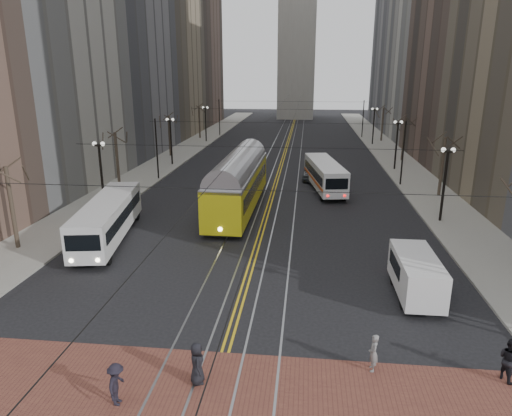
% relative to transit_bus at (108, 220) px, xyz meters
% --- Properties ---
extents(ground, '(260.00, 260.00, 0.00)m').
position_rel_transit_bus_xyz_m(ground, '(10.40, -11.44, -1.41)').
color(ground, black).
rests_on(ground, ground).
extents(sidewalk_left, '(5.00, 140.00, 0.15)m').
position_rel_transit_bus_xyz_m(sidewalk_left, '(-4.60, 33.56, -1.34)').
color(sidewalk_left, gray).
rests_on(sidewalk_left, ground).
extents(sidewalk_right, '(5.00, 140.00, 0.15)m').
position_rel_transit_bus_xyz_m(sidewalk_right, '(25.40, 33.56, -1.34)').
color(sidewalk_right, gray).
rests_on(sidewalk_right, ground).
extents(crosswalk_band, '(25.00, 6.00, 0.01)m').
position_rel_transit_bus_xyz_m(crosswalk_band, '(10.40, -15.44, -1.41)').
color(crosswalk_band, brown).
rests_on(crosswalk_band, ground).
extents(streetcar_rails, '(4.80, 130.00, 0.02)m').
position_rel_transit_bus_xyz_m(streetcar_rails, '(10.40, 33.56, -1.41)').
color(streetcar_rails, gray).
rests_on(streetcar_rails, ground).
extents(centre_lines, '(0.42, 130.00, 0.01)m').
position_rel_transit_bus_xyz_m(centre_lines, '(10.40, 33.56, -1.40)').
color(centre_lines, gold).
rests_on(centre_lines, ground).
extents(building_left_mid, '(16.00, 20.00, 34.00)m').
position_rel_transit_bus_xyz_m(building_left_mid, '(-15.10, 34.56, 15.59)').
color(building_left_mid, slate).
rests_on(building_left_mid, ground).
extents(building_left_far, '(16.00, 20.00, 40.00)m').
position_rel_transit_bus_xyz_m(building_left_far, '(-15.10, 74.56, 18.59)').
color(building_left_far, brown).
rests_on(building_left_far, ground).
extents(building_right_mid, '(16.00, 20.00, 34.00)m').
position_rel_transit_bus_xyz_m(building_right_mid, '(35.90, 34.56, 15.59)').
color(building_right_mid, brown).
rests_on(building_right_mid, ground).
extents(building_right_far, '(16.00, 20.00, 40.00)m').
position_rel_transit_bus_xyz_m(building_right_far, '(35.90, 74.56, 18.59)').
color(building_right_far, slate).
rests_on(building_right_far, ground).
extents(lamp_posts, '(27.60, 57.20, 5.60)m').
position_rel_transit_bus_xyz_m(lamp_posts, '(10.40, 17.31, 1.39)').
color(lamp_posts, black).
rests_on(lamp_posts, ground).
extents(street_trees, '(31.68, 53.28, 5.60)m').
position_rel_transit_bus_xyz_m(street_trees, '(10.40, 23.81, 1.39)').
color(street_trees, '#382D23').
rests_on(street_trees, ground).
extents(trolley_wires, '(25.96, 120.00, 6.60)m').
position_rel_transit_bus_xyz_m(trolley_wires, '(10.40, 23.39, 2.36)').
color(trolley_wires, black).
rests_on(trolley_wires, ground).
extents(transit_bus, '(4.18, 11.53, 2.82)m').
position_rel_transit_bus_xyz_m(transit_bus, '(0.00, 0.00, 0.00)').
color(transit_bus, silver).
rests_on(transit_bus, ground).
extents(streetcar, '(3.22, 16.10, 3.79)m').
position_rel_transit_bus_xyz_m(streetcar, '(7.90, 8.51, 0.48)').
color(streetcar, yellow).
rests_on(streetcar, ground).
extents(rear_bus, '(4.05, 10.99, 2.80)m').
position_rel_transit_bus_xyz_m(rear_bus, '(15.40, 16.01, -0.01)').
color(rear_bus, white).
rests_on(rear_bus, ground).
extents(cargo_van, '(1.97, 5.10, 2.26)m').
position_rel_transit_bus_xyz_m(cargo_van, '(19.35, -6.44, -0.28)').
color(cargo_van, white).
rests_on(cargo_van, ground).
extents(sedan_grey, '(2.64, 5.16, 1.68)m').
position_rel_transit_bus_xyz_m(sedan_grey, '(14.40, 20.53, -0.57)').
color(sedan_grey, '#3F4347').
rests_on(sedan_grey, ground).
extents(sedan_silver, '(2.08, 5.19, 1.68)m').
position_rel_transit_bus_xyz_m(sedan_silver, '(14.76, 26.19, -0.57)').
color(sedan_silver, '#95979C').
rests_on(sedan_silver, ground).
extents(pedestrian_a, '(0.74, 0.93, 1.67)m').
position_rel_transit_bus_xyz_m(pedestrian_a, '(9.71, -14.43, -0.57)').
color(pedestrian_a, black).
rests_on(pedestrian_a, crosswalk_band).
extents(pedestrian_b, '(0.37, 0.56, 1.54)m').
position_rel_transit_bus_xyz_m(pedestrian_b, '(16.37, -12.94, -0.63)').
color(pedestrian_b, gray).
rests_on(pedestrian_b, crosswalk_band).
extents(pedestrian_c, '(0.94, 1.04, 1.74)m').
position_rel_transit_bus_xyz_m(pedestrian_c, '(21.40, -12.94, -0.53)').
color(pedestrian_c, black).
rests_on(pedestrian_c, crosswalk_band).
extents(pedestrian_d, '(0.64, 1.06, 1.60)m').
position_rel_transit_bus_xyz_m(pedestrian_d, '(7.18, -15.88, -0.60)').
color(pedestrian_d, black).
rests_on(pedestrian_d, crosswalk_band).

